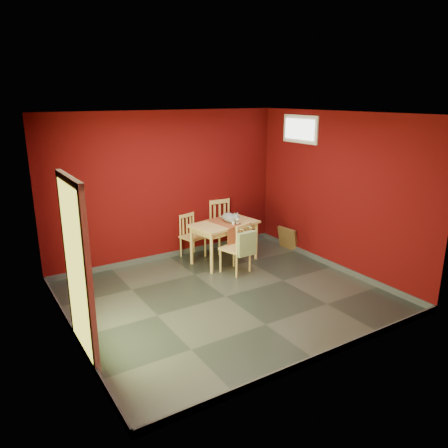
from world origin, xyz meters
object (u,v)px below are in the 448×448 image
dining_table (224,228)px  chair_far_right (223,225)px  chair_near (237,247)px  cat (230,216)px  tote_bag (246,244)px  picture_frame (288,238)px  chair_far_left (191,235)px

dining_table → chair_far_right: size_ratio=1.29×
dining_table → chair_near: chair_near is taller
cat → chair_far_right: bearing=75.2°
chair_near → tote_bag: (0.04, -0.21, 0.12)m
picture_frame → dining_table: bearing=176.2°
tote_bag → cat: cat is taller
cat → dining_table: bearing=172.4°
tote_bag → chair_near: bearing=100.6°
cat → picture_frame: (1.32, -0.07, -0.64)m
chair_far_left → chair_near: (0.28, -1.13, 0.04)m
chair_near → cat: cat is taller
chair_near → tote_bag: bearing=-79.4°
chair_far_right → picture_frame: (1.10, -0.65, -0.29)m
chair_far_right → picture_frame: size_ratio=2.18×
tote_bag → picture_frame: tote_bag is taller
dining_table → chair_far_left: (-0.38, 0.56, -0.23)m
chair_near → picture_frame: 1.61m
chair_far_right → tote_bag: chair_far_right is taller
chair_far_right → picture_frame: bearing=-30.5°
chair_near → cat: size_ratio=1.94×
dining_table → picture_frame: 1.49m
dining_table → cat: size_ratio=2.75×
chair_near → cat: 0.70m
chair_near → picture_frame: (1.52, 0.47, -0.24)m
dining_table → cat: bearing=-13.3°
chair_far_left → picture_frame: (1.80, -0.66, -0.20)m
chair_far_right → chair_near: bearing=-110.3°
tote_bag → chair_far_right: bearing=74.3°
picture_frame → chair_far_right: bearing=149.5°
dining_table → chair_near: size_ratio=1.42×
cat → picture_frame: bearing=2.6°
tote_bag → chair_far_left: bearing=103.5°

